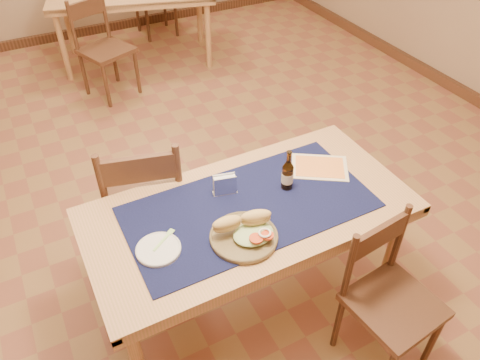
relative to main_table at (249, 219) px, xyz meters
name	(u,v)px	position (x,y,z in m)	size (l,w,h in m)	color
room	(177,21)	(0.00, 0.80, 0.73)	(6.04, 7.04, 2.84)	olive
main_table	(249,219)	(0.00, 0.00, 0.00)	(1.60, 0.80, 0.75)	tan
placemat	(249,207)	(0.00, 0.00, 0.09)	(1.20, 0.60, 0.01)	#10143C
baseboard	(194,210)	(0.00, 0.80, -0.62)	(6.00, 7.00, 0.10)	#4E2D1C
chair_main_far	(146,200)	(-0.38, 0.55, -0.16)	(0.55, 0.55, 0.97)	#4E2D1C
chair_main_near	(389,297)	(0.46, -0.58, -0.23)	(0.43, 0.43, 0.85)	#4E2D1C
chair_back_near	(103,47)	(-0.04, 2.78, -0.20)	(0.54, 0.54, 0.90)	#4E2D1C
sandwich_plate	(245,232)	(-0.11, -0.17, 0.12)	(0.31, 0.31, 0.12)	brown
side_plate	(158,249)	(-0.49, -0.06, 0.10)	(0.20, 0.20, 0.02)	silver
fork	(165,238)	(-0.44, -0.02, 0.10)	(0.13, 0.10, 0.00)	#9DD675
beer_bottle	(287,175)	(0.24, 0.04, 0.17)	(0.06, 0.06, 0.23)	#41280B
napkin_holder	(225,185)	(-0.06, 0.15, 0.14)	(0.13, 0.07, 0.11)	silver
menu_card	(320,167)	(0.48, 0.09, 0.09)	(0.37, 0.34, 0.01)	beige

